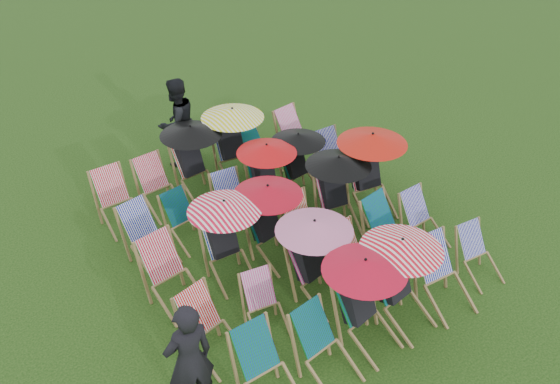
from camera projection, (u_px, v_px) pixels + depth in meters
ground at (288, 252)px, 10.33m from camera, size 100.00×100.00×0.00m
deckchair_0 at (268, 372)px, 7.65m from camera, size 0.65×0.91×0.98m
deckchair_1 at (327, 349)px, 7.97m from camera, size 0.73×0.95×0.96m
deckchair_2 at (366, 302)px, 8.34m from camera, size 1.15×1.24×1.36m
deckchair_3 at (402, 281)px, 8.67m from camera, size 1.16×1.25×1.37m
deckchair_4 at (445, 277)px, 9.07m from camera, size 0.74×0.98×1.01m
deckchair_5 at (480, 255)px, 9.63m from camera, size 0.62×0.80×0.82m
deckchair_6 at (212, 329)px, 8.27m from camera, size 0.78×0.97×0.94m
deckchair_7 at (265, 306)px, 8.70m from camera, size 0.66×0.83×0.81m
deckchair_8 at (317, 260)px, 9.06m from camera, size 1.13×1.23×1.34m
deckchair_9 at (354, 255)px, 9.59m from camera, size 0.60×0.81×0.85m
deckchair_10 at (391, 231)px, 9.97m from camera, size 0.79×1.00×1.00m
deckchair_11 at (425, 221)px, 10.29m from camera, size 0.61×0.84×0.89m
deckchair_12 at (172, 275)px, 9.09m from camera, size 0.79×1.01×1.02m
deckchair_13 at (227, 239)px, 9.48m from camera, size 1.13×1.18×1.34m
deckchair_14 at (270, 222)px, 9.86m from camera, size 1.10×1.19×1.31m
deckchair_15 at (303, 223)px, 10.28m from camera, size 0.63×0.83×0.84m
deckchair_16 at (338, 192)px, 10.56m from camera, size 1.11×1.18×1.32m
deckchair_17 at (371, 171)px, 10.95m from camera, size 1.23×1.31×1.46m
deckchair_18 at (148, 236)px, 9.92m from camera, size 0.76×0.96×0.95m
deckchair_19 at (186, 220)px, 10.34m from camera, size 0.66×0.84×0.85m
deckchair_20 at (234, 202)px, 10.73m from camera, size 0.68×0.88×0.89m
deckchair_21 at (267, 177)px, 11.00m from camera, size 1.06×1.13×1.26m
deckchair_22 at (300, 163)px, 11.45m from camera, size 1.00×1.07×1.19m
deckchair_23 at (336, 159)px, 11.89m from camera, size 0.65×0.89×0.94m
deckchair_24 at (118, 201)px, 10.71m from camera, size 0.64×0.89×0.96m
deckchair_25 at (159, 187)px, 11.08m from camera, size 0.68×0.91×0.94m
deckchair_26 at (194, 160)px, 11.40m from camera, size 1.13×1.20×1.34m
deckchair_27 at (234, 143)px, 11.84m from camera, size 1.19×1.26×1.41m
deckchair_28 at (260, 151)px, 12.22m from camera, size 0.70×0.87×0.84m
deckchair_29 at (298, 135)px, 12.60m from camera, size 0.77×0.98×0.98m
person_left at (189, 360)px, 7.35m from camera, size 0.64×0.44×1.70m
person_rear at (177, 122)px, 12.19m from camera, size 1.02×0.88×1.80m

